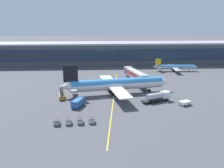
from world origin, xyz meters
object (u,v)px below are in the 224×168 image
at_px(lavatory_truck, 78,102).
at_px(pushback_tug, 185,103).
at_px(baggage_cart_2, 80,121).
at_px(main_airliner, 117,84).
at_px(baggage_cart_1, 68,121).
at_px(commuter_jet_far, 175,67).
at_px(fuel_tanker, 158,97).
at_px(baggage_cart_3, 92,120).
at_px(belt_loader, 62,96).
at_px(baggage_cart_0, 57,122).

height_order(lavatory_truck, pushback_tug, lavatory_truck).
bearing_deg(baggage_cart_2, main_airliner, 65.58).
xyz_separation_m(baggage_cart_1, commuter_jet_far, (51.93, 69.90, 1.58)).
distance_m(fuel_tanker, lavatory_truck, 27.95).
height_order(main_airliner, fuel_tanker, main_airliner).
bearing_deg(commuter_jet_far, baggage_cart_3, -123.28).
relative_size(lavatory_truck, belt_loader, 0.89).
xyz_separation_m(baggage_cart_3, commuter_jet_far, (45.55, 69.41, 1.58)).
bearing_deg(baggage_cart_1, baggage_cart_0, -175.56).
relative_size(lavatory_truck, baggage_cart_1, 2.26).
height_order(pushback_tug, baggage_cart_3, baggage_cart_3).
bearing_deg(belt_loader, pushback_tug, -13.85).
distance_m(lavatory_truck, commuter_jet_far, 74.98).
height_order(pushback_tug, baggage_cart_0, baggage_cart_0).
bearing_deg(baggage_cart_2, commuter_jet_far, 55.02).
xyz_separation_m(belt_loader, commuter_jet_far, (56.75, 46.12, 1.37)).
bearing_deg(pushback_tug, lavatory_truck, 178.53).
bearing_deg(pushback_tug, main_airliner, 145.89).
distance_m(main_airliner, lavatory_truck, 19.91).
height_order(fuel_tanker, baggage_cart_1, fuel_tanker).
distance_m(fuel_tanker, baggage_cart_1, 34.41).
bearing_deg(belt_loader, commuter_jet_far, 39.10).
xyz_separation_m(pushback_tug, baggage_cart_2, (-34.38, -13.08, -0.07)).
relative_size(main_airliner, fuel_tanker, 4.03).
xyz_separation_m(main_airliner, baggage_cart_0, (-19.01, -28.31, -3.12)).
bearing_deg(commuter_jet_far, baggage_cart_1, -126.61).
relative_size(pushback_tug, baggage_cart_3, 1.60).
height_order(baggage_cart_3, commuter_jet_far, commuter_jet_far).
relative_size(pushback_tug, baggage_cart_0, 1.60).
xyz_separation_m(fuel_tanker, pushback_tug, (8.17, -4.51, -0.90)).
bearing_deg(pushback_tug, commuter_jet_far, 75.76).
bearing_deg(pushback_tug, baggage_cart_0, -161.58).
distance_m(main_airliner, baggage_cart_1, 32.37).
relative_size(fuel_tanker, baggage_cart_0, 3.96).
bearing_deg(fuel_tanker, baggage_cart_1, -148.75).
bearing_deg(belt_loader, fuel_tanker, -9.84).
bearing_deg(baggage_cart_2, baggage_cart_0, -175.56).
relative_size(baggage_cart_1, baggage_cart_2, 1.00).
relative_size(lavatory_truck, baggage_cart_0, 2.26).
height_order(fuel_tanker, baggage_cart_0, fuel_tanker).
bearing_deg(main_airliner, pushback_tug, -34.11).
distance_m(main_airliner, belt_loader, 21.28).
bearing_deg(baggage_cart_3, baggage_cart_0, -175.56).
xyz_separation_m(fuel_tanker, baggage_cart_0, (-32.60, -18.09, -0.96)).
height_order(fuel_tanker, pushback_tug, fuel_tanker).
xyz_separation_m(lavatory_truck, pushback_tug, (35.89, -0.92, -0.57)).
xyz_separation_m(baggage_cart_1, baggage_cart_2, (3.19, 0.25, 0.00)).
relative_size(baggage_cart_0, baggage_cart_3, 1.00).
height_order(main_airliner, baggage_cart_3, main_airliner).
height_order(belt_loader, baggage_cart_1, belt_loader).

